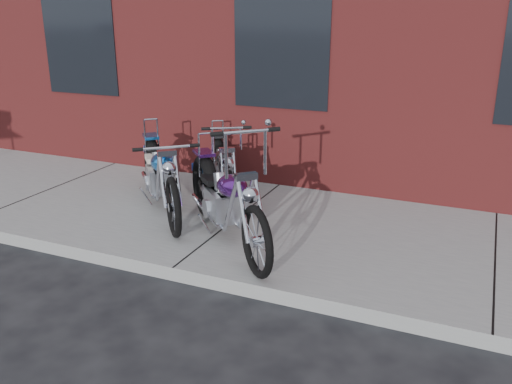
% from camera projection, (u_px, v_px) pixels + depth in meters
% --- Properties ---
extents(ground, '(120.00, 120.00, 0.00)m').
position_uv_depth(ground, '(173.00, 281.00, 5.53)').
color(ground, black).
rests_on(ground, ground).
extents(sidewalk, '(22.00, 3.00, 0.15)m').
position_uv_depth(sidewalk, '(236.00, 224.00, 6.81)').
color(sidewalk, gray).
rests_on(sidewalk, ground).
extents(chopper_purple, '(1.85, 1.85, 1.40)m').
position_uv_depth(chopper_purple, '(226.00, 202.00, 6.01)').
color(chopper_purple, black).
rests_on(chopper_purple, sidewalk).
extents(chopper_blue, '(1.71, 1.91, 1.07)m').
position_uv_depth(chopper_blue, '(161.00, 177.00, 6.95)').
color(chopper_blue, black).
rests_on(chopper_blue, sidewalk).
extents(chopper_third, '(1.28, 1.92, 1.12)m').
position_uv_depth(chopper_third, '(223.00, 170.00, 7.40)').
color(chopper_third, black).
rests_on(chopper_third, sidewalk).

